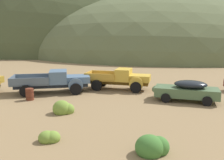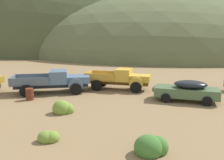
{
  "view_description": "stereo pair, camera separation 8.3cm",
  "coord_description": "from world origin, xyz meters",
  "px_view_note": "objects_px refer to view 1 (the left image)",
  "views": [
    {
      "loc": [
        11.52,
        -10.41,
        4.71
      ],
      "look_at": [
        10.49,
        7.97,
        1.25
      ],
      "focal_mm": 37.07,
      "sensor_mm": 36.0,
      "label": 1
    },
    {
      "loc": [
        11.6,
        -10.41,
        4.71
      ],
      "look_at": [
        10.49,
        7.97,
        1.25
      ],
      "focal_mm": 37.07,
      "sensor_mm": 36.0,
      "label": 2
    }
  ],
  "objects_px": {
    "truck_faded_yellow": "(123,79)",
    "car_weathered_green": "(184,90)",
    "truck_chalk_blue": "(58,81)",
    "oil_drum_by_truck": "(30,94)"
  },
  "relations": [
    {
      "from": "truck_chalk_blue",
      "to": "car_weathered_green",
      "type": "relative_size",
      "value": 1.33
    },
    {
      "from": "truck_faded_yellow",
      "to": "car_weathered_green",
      "type": "height_order",
      "value": "truck_faded_yellow"
    },
    {
      "from": "truck_chalk_blue",
      "to": "truck_faded_yellow",
      "type": "height_order",
      "value": "same"
    },
    {
      "from": "truck_chalk_blue",
      "to": "car_weathered_green",
      "type": "height_order",
      "value": "truck_chalk_blue"
    },
    {
      "from": "truck_chalk_blue",
      "to": "truck_faded_yellow",
      "type": "distance_m",
      "value": 5.73
    },
    {
      "from": "truck_faded_yellow",
      "to": "oil_drum_by_truck",
      "type": "height_order",
      "value": "truck_faded_yellow"
    },
    {
      "from": "truck_chalk_blue",
      "to": "car_weathered_green",
      "type": "bearing_deg",
      "value": -25.45
    },
    {
      "from": "truck_faded_yellow",
      "to": "oil_drum_by_truck",
      "type": "xyz_separation_m",
      "value": [
        -6.97,
        -3.93,
        -0.54
      ]
    },
    {
      "from": "truck_chalk_blue",
      "to": "oil_drum_by_truck",
      "type": "xyz_separation_m",
      "value": [
        -1.42,
        -2.52,
        -0.55
      ]
    },
    {
      "from": "truck_faded_yellow",
      "to": "car_weathered_green",
      "type": "relative_size",
      "value": 1.19
    }
  ]
}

